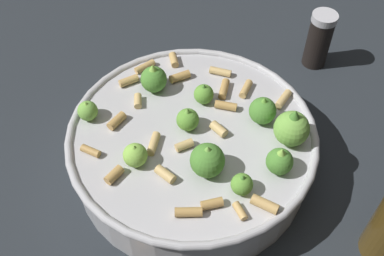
% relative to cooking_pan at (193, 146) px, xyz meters
% --- Properties ---
extents(ground_plane, '(2.40, 2.40, 0.00)m').
position_rel_cooking_pan_xyz_m(ground_plane, '(-0.00, 0.00, -0.04)').
color(ground_plane, '#23282D').
extents(cooking_pan, '(0.33, 0.33, 0.13)m').
position_rel_cooking_pan_xyz_m(cooking_pan, '(0.00, 0.00, 0.00)').
color(cooking_pan, '#B7B7BC').
rests_on(cooking_pan, ground).
extents(pepper_shaker, '(0.04, 0.04, 0.10)m').
position_rel_cooking_pan_xyz_m(pepper_shaker, '(0.29, 0.08, 0.01)').
color(pepper_shaker, black).
rests_on(pepper_shaker, ground).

